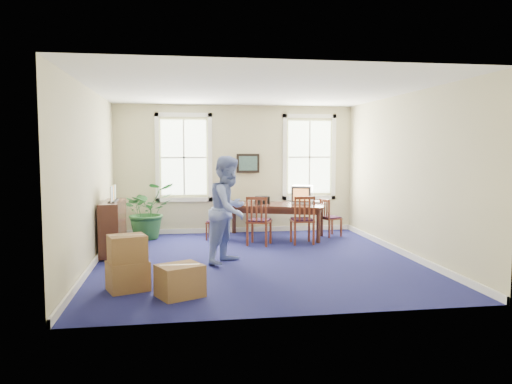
{
  "coord_description": "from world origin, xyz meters",
  "views": [
    {
      "loc": [
        -1.44,
        -9.26,
        2.12
      ],
      "look_at": [
        0.1,
        0.6,
        1.25
      ],
      "focal_mm": 35.0,
      "sensor_mm": 36.0,
      "label": 1
    }
  ],
  "objects": [
    {
      "name": "chair_near_right",
      "position": [
        1.28,
        1.48,
        0.54
      ],
      "size": [
        0.49,
        0.49,
        1.08
      ],
      "primitive_type": null,
      "rotation": [
        0.0,
        0.0,
        3.12
      ],
      "color": "maroon",
      "rests_on": "ground"
    },
    {
      "name": "window_left",
      "position": [
        -1.3,
        3.23,
        1.9
      ],
      "size": [
        1.4,
        0.12,
        2.2
      ],
      "primitive_type": null,
      "color": "white",
      "rests_on": "ground"
    },
    {
      "name": "wall_right",
      "position": [
        3.0,
        0.0,
        1.6
      ],
      "size": [
        0.0,
        6.5,
        6.5
      ],
      "primitive_type": "plane",
      "rotation": [
        1.57,
        0.0,
        -1.57
      ],
      "color": "beige",
      "rests_on": "ground"
    },
    {
      "name": "baseboard_right",
      "position": [
        2.97,
        0.0,
        0.06
      ],
      "size": [
        0.04,
        6.5,
        0.12
      ],
      "primitive_type": "cube",
      "color": "white",
      "rests_on": "ground"
    },
    {
      "name": "wall_front",
      "position": [
        0.0,
        -3.25,
        1.6
      ],
      "size": [
        6.5,
        0.0,
        6.5
      ],
      "primitive_type": "plane",
      "rotation": [
        -1.57,
        0.0,
        0.0
      ],
      "color": "beige",
      "rests_on": "ground"
    },
    {
      "name": "brochure_rack",
      "position": [
        -2.73,
        0.95,
        1.21
      ],
      "size": [
        0.31,
        0.77,
        0.33
      ],
      "primitive_type": null,
      "rotation": [
        0.0,
        0.0,
        0.24
      ],
      "color": "#99999E",
      "rests_on": "credenza"
    },
    {
      "name": "conference_table",
      "position": [
        0.79,
        2.29,
        0.41
      ],
      "size": [
        2.61,
        1.84,
        0.81
      ],
      "primitive_type": null,
      "rotation": [
        0.0,
        0.0,
        -0.36
      ],
      "color": "#462219",
      "rests_on": "ground"
    },
    {
      "name": "baseboard_left",
      "position": [
        -2.97,
        0.0,
        0.06
      ],
      "size": [
        0.04,
        6.5,
        0.12
      ],
      "primitive_type": "cube",
      "color": "white",
      "rests_on": "ground"
    },
    {
      "name": "potted_plant",
      "position": [
        -2.16,
        2.64,
        0.66
      ],
      "size": [
        1.51,
        1.44,
        1.33
      ],
      "primitive_type": "imported",
      "rotation": [
        0.0,
        0.0,
        0.42
      ],
      "color": "#235626",
      "rests_on": "ground"
    },
    {
      "name": "ceiling",
      "position": [
        0.0,
        0.0,
        3.2
      ],
      "size": [
        6.5,
        6.5,
        0.0
      ],
      "primitive_type": "plane",
      "rotation": [
        3.14,
        0.0,
        0.0
      ],
      "color": "white",
      "rests_on": "ground"
    },
    {
      "name": "cardboard_boxes",
      "position": [
        -1.99,
        -1.61,
        0.44
      ],
      "size": [
        2.01,
        2.01,
        0.88
      ],
      "primitive_type": null,
      "rotation": [
        0.0,
        0.0,
        0.39
      ],
      "color": "olive",
      "rests_on": "ground"
    },
    {
      "name": "baseboard_back",
      "position": [
        0.0,
        3.22,
        0.06
      ],
      "size": [
        6.0,
        0.04,
        0.12
      ],
      "primitive_type": "cube",
      "color": "white",
      "rests_on": "ground"
    },
    {
      "name": "wall_picture",
      "position": [
        0.3,
        3.2,
        1.75
      ],
      "size": [
        0.58,
        0.06,
        0.48
      ],
      "primitive_type": null,
      "color": "black",
      "rests_on": "ground"
    },
    {
      "name": "crt_tv",
      "position": [
        1.5,
        2.34,
        1.03
      ],
      "size": [
        0.63,
        0.65,
        0.43
      ],
      "primitive_type": null,
      "rotation": [
        0.0,
        0.0,
        -0.39
      ],
      "color": "#B7B7BC",
      "rests_on": "conference_table"
    },
    {
      "name": "wall_left",
      "position": [
        -3.0,
        0.0,
        1.6
      ],
      "size": [
        0.0,
        6.5,
        6.5
      ],
      "primitive_type": "plane",
      "rotation": [
        1.57,
        0.0,
        1.57
      ],
      "color": "beige",
      "rests_on": "ground"
    },
    {
      "name": "window_right",
      "position": [
        1.9,
        3.23,
        1.9
      ],
      "size": [
        1.4,
        0.12,
        2.2
      ],
      "primitive_type": null,
      "color": "white",
      "rests_on": "ground"
    },
    {
      "name": "credenza",
      "position": [
        -2.75,
        0.95,
        0.52
      ],
      "size": [
        0.4,
        1.33,
        1.04
      ],
      "primitive_type": "cube",
      "rotation": [
        0.0,
        0.0,
        -0.01
      ],
      "color": "#462219",
      "rests_on": "ground"
    },
    {
      "name": "wall_back",
      "position": [
        0.0,
        3.25,
        1.6
      ],
      "size": [
        6.5,
        0.0,
        6.5
      ],
      "primitive_type": "plane",
      "rotation": [
        1.57,
        0.0,
        0.0
      ],
      "color": "beige",
      "rests_on": "ground"
    },
    {
      "name": "chair_near_left",
      "position": [
        0.31,
        1.48,
        0.54
      ],
      "size": [
        0.64,
        0.64,
        1.09
      ],
      "primitive_type": null,
      "rotation": [
        0.0,
        0.0,
        2.73
      ],
      "color": "maroon",
      "rests_on": "ground"
    },
    {
      "name": "chair_end_left",
      "position": [
        -0.61,
        2.29,
        0.43
      ],
      "size": [
        0.47,
        0.47,
        0.85
      ],
      "primitive_type": null,
      "rotation": [
        0.0,
        0.0,
        -1.82
      ],
      "color": "maroon",
      "rests_on": "ground"
    },
    {
      "name": "game_console",
      "position": [
        1.82,
        2.29,
        0.84
      ],
      "size": [
        0.2,
        0.23,
        0.05
      ],
      "primitive_type": "cube",
      "rotation": [
        0.0,
        0.0,
        -0.21
      ],
      "color": "white",
      "rests_on": "conference_table"
    },
    {
      "name": "equipment_bag",
      "position": [
        0.52,
        2.34,
        0.9
      ],
      "size": [
        0.39,
        0.29,
        0.18
      ],
      "primitive_type": "cube",
      "rotation": [
        0.0,
        0.0,
        -0.17
      ],
      "color": "black",
      "rests_on": "conference_table"
    },
    {
      "name": "man",
      "position": [
        -0.52,
        -0.12,
        0.99
      ],
      "size": [
        1.17,
        1.23,
        1.99
      ],
      "primitive_type": "imported",
      "rotation": [
        0.0,
        0.0,
        0.95
      ],
      "color": "#7B8ED3",
      "rests_on": "ground"
    },
    {
      "name": "chair_end_right",
      "position": [
        2.2,
        2.29,
        0.46
      ],
      "size": [
        0.52,
        0.52,
        0.91
      ],
      "primitive_type": null,
      "rotation": [
        0.0,
        0.0,
        1.92
      ],
      "color": "maroon",
      "rests_on": "ground"
    },
    {
      "name": "floor",
      "position": [
        0.0,
        0.0,
        0.0
      ],
      "size": [
        6.5,
        6.5,
        0.0
      ],
      "primitive_type": "plane",
      "color": "navy",
      "rests_on": "ground"
    }
  ]
}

